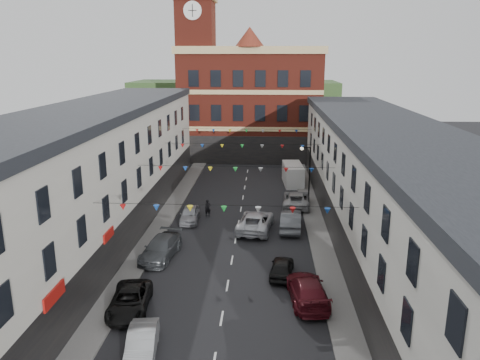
% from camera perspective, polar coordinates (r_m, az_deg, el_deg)
% --- Properties ---
extents(ground, '(160.00, 160.00, 0.00)m').
position_cam_1_polar(ground, '(35.13, -0.99, -9.74)').
color(ground, black).
rests_on(ground, ground).
extents(pavement_left, '(1.80, 64.00, 0.15)m').
position_cam_1_polar(pavement_left, '(38.01, -11.29, -7.96)').
color(pavement_left, '#605E5B').
rests_on(pavement_left, ground).
extents(pavement_right, '(1.80, 64.00, 0.15)m').
position_cam_1_polar(pavement_right, '(37.12, 10.05, -8.47)').
color(pavement_right, '#605E5B').
rests_on(pavement_right, ground).
extents(terrace_left, '(8.40, 56.00, 10.70)m').
position_cam_1_polar(terrace_left, '(36.99, -19.43, -0.54)').
color(terrace_left, beige).
rests_on(terrace_left, ground).
extents(terrace_right, '(8.40, 56.00, 9.70)m').
position_cam_1_polar(terrace_right, '(35.54, 18.41, -1.89)').
color(terrace_right, beige).
rests_on(terrace_right, ground).
extents(civic_building, '(20.60, 13.30, 18.50)m').
position_cam_1_polar(civic_building, '(70.17, 1.30, 9.48)').
color(civic_building, maroon).
rests_on(civic_building, ground).
extents(clock_tower, '(5.60, 5.60, 30.00)m').
position_cam_1_polar(clock_tower, '(67.62, -5.35, 14.99)').
color(clock_tower, maroon).
rests_on(clock_tower, ground).
extents(distant_hill, '(40.00, 14.00, 10.00)m').
position_cam_1_polar(distant_hill, '(94.59, -0.64, 8.93)').
color(distant_hill, '#2F5126').
rests_on(distant_hill, ground).
extents(street_lamp, '(1.10, 0.36, 6.00)m').
position_cam_1_polar(street_lamp, '(47.29, 8.20, 1.56)').
color(street_lamp, black).
rests_on(street_lamp, ground).
extents(car_left_b, '(1.94, 4.20, 1.33)m').
position_cam_1_polar(car_left_b, '(25.26, -11.88, -18.97)').
color(car_left_b, '#979A9E').
rests_on(car_left_b, ground).
extents(car_left_c, '(2.68, 4.98, 1.33)m').
position_cam_1_polar(car_left_c, '(29.20, -13.30, -14.10)').
color(car_left_c, black).
rests_on(car_left_c, ground).
extents(car_left_d, '(2.79, 5.46, 1.52)m').
position_cam_1_polar(car_left_d, '(35.77, -9.63, -8.17)').
color(car_left_d, '#3C4043').
rests_on(car_left_d, ground).
extents(car_left_e, '(1.82, 4.15, 1.39)m').
position_cam_1_polar(car_left_e, '(42.97, -6.15, -4.17)').
color(car_left_e, '#97989F').
rests_on(car_left_e, ground).
extents(car_right_c, '(2.69, 5.53, 1.55)m').
position_cam_1_polar(car_right_c, '(29.67, 8.20, -13.10)').
color(car_right_c, '#531019').
rests_on(car_right_c, ground).
extents(car_right_d, '(1.96, 3.90, 1.27)m').
position_cam_1_polar(car_right_d, '(32.64, 5.11, -10.57)').
color(car_right_d, black).
rests_on(car_right_d, ground).
extents(car_right_e, '(2.09, 5.11, 1.65)m').
position_cam_1_polar(car_right_e, '(40.97, 6.22, -4.94)').
color(car_right_e, '#56595F').
rests_on(car_right_e, ground).
extents(car_right_f, '(2.99, 5.82, 1.57)m').
position_cam_1_polar(car_right_f, '(47.20, 6.88, -2.34)').
color(car_right_f, '#9D9FA2').
rests_on(car_right_f, ground).
extents(moving_car, '(3.46, 6.19, 1.64)m').
position_cam_1_polar(moving_car, '(40.61, 1.90, -5.05)').
color(moving_car, silver).
rests_on(moving_car, ground).
extents(white_van, '(2.42, 5.51, 2.38)m').
position_cam_1_polar(white_van, '(55.46, 6.46, 0.69)').
color(white_van, silver).
rests_on(white_van, ground).
extents(pedestrian, '(0.69, 0.58, 1.62)m').
position_cam_1_polar(pedestrian, '(44.16, -3.95, -3.44)').
color(pedestrian, black).
rests_on(pedestrian, ground).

